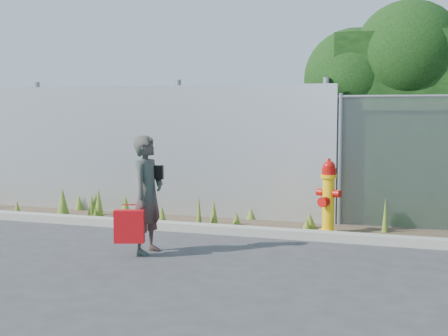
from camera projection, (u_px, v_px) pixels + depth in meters
ground at (210, 265)px, 7.23m from camera, size 80.00×80.00×0.00m
curb at (253, 231)px, 8.92m from camera, size 16.00×0.22×0.12m
weed_strip at (209, 217)px, 9.79m from camera, size 16.00×1.34×0.55m
corrugated_fence at (95, 149)px, 11.00m from camera, size 8.50×0.21×2.30m
fire_hydrant at (328, 198)px, 9.00m from camera, size 0.37×0.33×1.10m
woman at (148, 195)px, 7.79m from camera, size 0.40×0.57×1.48m
red_tote_bag at (129, 226)px, 7.58m from camera, size 0.36×0.13×0.48m
black_shoulder_bag at (154, 172)px, 7.85m from camera, size 0.23×0.10×0.17m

